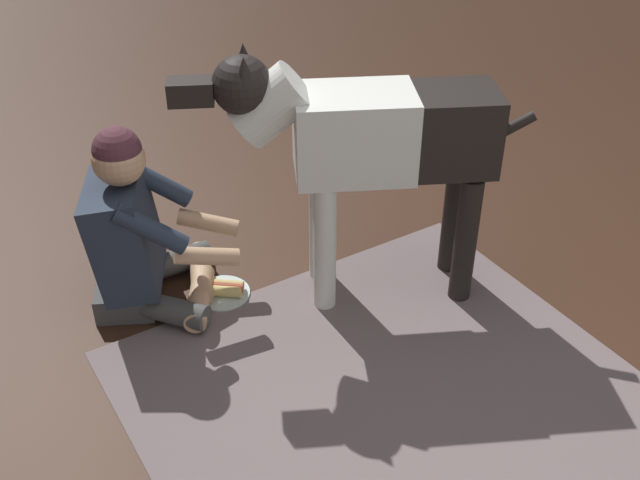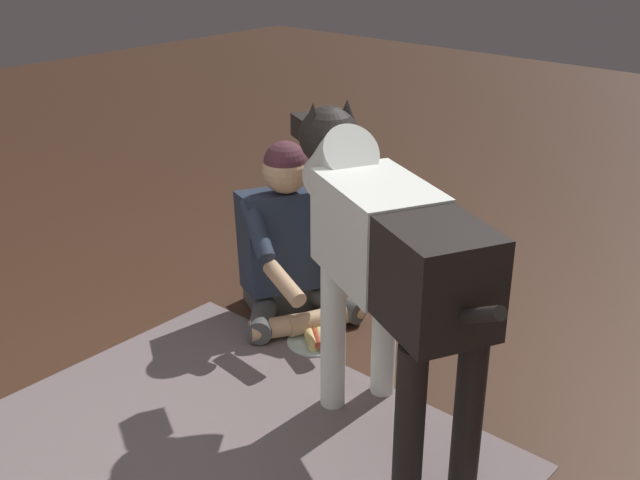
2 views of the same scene
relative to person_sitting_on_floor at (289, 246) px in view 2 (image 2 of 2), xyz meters
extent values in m
plane|color=#3A2317|center=(-0.72, 0.64, -0.34)|extent=(14.63, 14.63, 0.00)
cube|color=#6E5F60|center=(-0.56, 0.99, -0.33)|extent=(1.81, 1.59, 0.01)
cube|color=#424443|center=(0.07, -0.03, -0.28)|extent=(0.37, 0.41, 0.12)
cylinder|color=#424443|center=(-0.14, -0.10, -0.27)|extent=(0.40, 0.12, 0.11)
cylinder|color=tan|center=(-0.25, 0.03, -0.28)|extent=(0.22, 0.37, 0.09)
cylinder|color=#424443|center=(-0.01, 0.18, -0.27)|extent=(0.34, 0.38, 0.11)
cylinder|color=tan|center=(-0.17, 0.18, -0.28)|extent=(0.26, 0.36, 0.09)
cube|color=#232E40|center=(0.05, -0.02, 0.01)|extent=(0.42, 0.48, 0.48)
cylinder|color=#232E40|center=(-0.15, -0.12, 0.14)|extent=(0.30, 0.20, 0.24)
cylinder|color=tan|center=(-0.31, 0.01, -0.04)|extent=(0.26, 0.21, 0.12)
cylinder|color=#232E40|center=(0.00, 0.19, 0.14)|extent=(0.30, 0.20, 0.24)
cylinder|color=tan|center=(-0.20, 0.24, -0.04)|extent=(0.28, 0.15, 0.12)
sphere|color=tan|center=(0.02, -0.01, 0.36)|extent=(0.21, 0.21, 0.21)
sphere|color=#4C2731|center=(0.02, -0.01, 0.39)|extent=(0.19, 0.19, 0.19)
cylinder|color=silver|center=(-0.64, 0.43, -0.04)|extent=(0.10, 0.10, 0.59)
cylinder|color=silver|center=(-0.73, 0.24, -0.04)|extent=(0.10, 0.10, 0.59)
cylinder|color=black|center=(-1.17, 0.69, -0.04)|extent=(0.10, 0.10, 0.59)
cylinder|color=black|center=(-1.27, 0.50, -0.04)|extent=(0.10, 0.10, 0.59)
cube|color=silver|center=(-0.80, 0.39, 0.42)|extent=(0.55, 0.48, 0.34)
cube|color=black|center=(-1.12, 0.55, 0.42)|extent=(0.49, 0.44, 0.33)
cylinder|color=silver|center=(-0.51, 0.25, 0.56)|extent=(0.40, 0.34, 0.33)
sphere|color=black|center=(-0.42, 0.21, 0.64)|extent=(0.23, 0.23, 0.23)
cube|color=black|center=(-0.25, 0.12, 0.62)|extent=(0.20, 0.17, 0.09)
cone|color=black|center=(-0.40, 0.27, 0.73)|extent=(0.11, 0.11, 0.10)
cone|color=black|center=(-0.46, 0.15, 0.73)|extent=(0.11, 0.11, 0.10)
cylinder|color=black|center=(-1.32, 0.65, 0.39)|extent=(0.29, 0.17, 0.20)
cylinder|color=silver|center=(-0.29, 0.14, -0.33)|extent=(0.25, 0.25, 0.01)
cylinder|color=#D6BC6C|center=(-0.30, 0.13, -0.30)|extent=(0.18, 0.15, 0.05)
cylinder|color=#D6BC6C|center=(-0.28, 0.16, -0.30)|extent=(0.18, 0.15, 0.05)
cylinder|color=#9E3824|center=(-0.29, 0.14, -0.29)|extent=(0.18, 0.15, 0.04)
camera|label=1|loc=(0.75, 2.66, 1.81)|focal=43.70mm
camera|label=2|loc=(-2.26, 2.34, 1.44)|focal=43.48mm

